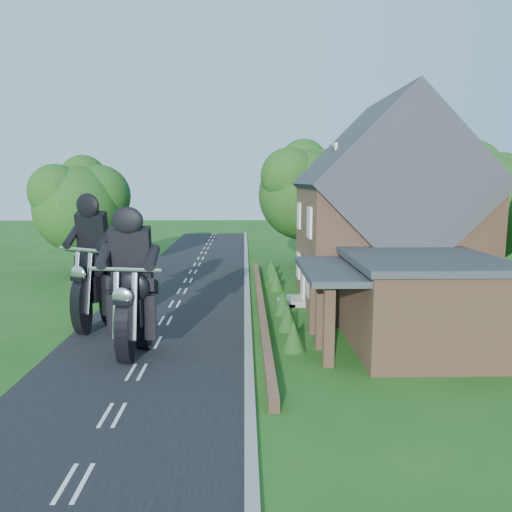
{
  "coord_description": "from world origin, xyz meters",
  "views": [
    {
      "loc": [
        3.52,
        -18.5,
        6.16
      ],
      "look_at": [
        4.03,
        3.67,
        2.8
      ],
      "focal_mm": 35.0,
      "sensor_mm": 36.0,
      "label": 1
    }
  ],
  "objects_px": {
    "garden_wall": "(261,305)",
    "annex": "(418,301)",
    "motorcycle_lead": "(134,335)",
    "motorcycle_follow": "(96,310)",
    "house": "(385,218)"
  },
  "relations": [
    {
      "from": "garden_wall",
      "to": "annex",
      "type": "xyz_separation_m",
      "value": [
        5.57,
        -5.8,
        1.57
      ]
    },
    {
      "from": "garden_wall",
      "to": "annex",
      "type": "bearing_deg",
      "value": -46.16
    },
    {
      "from": "annex",
      "to": "motorcycle_lead",
      "type": "distance_m",
      "value": 10.32
    },
    {
      "from": "motorcycle_follow",
      "to": "motorcycle_lead",
      "type": "bearing_deg",
      "value": 154.04
    },
    {
      "from": "motorcycle_follow",
      "to": "house",
      "type": "bearing_deg",
      "value": -132.65
    },
    {
      "from": "motorcycle_lead",
      "to": "motorcycle_follow",
      "type": "bearing_deg",
      "value": -44.35
    },
    {
      "from": "annex",
      "to": "motorcycle_follow",
      "type": "height_order",
      "value": "annex"
    },
    {
      "from": "annex",
      "to": "house",
      "type": "bearing_deg",
      "value": 84.76
    },
    {
      "from": "annex",
      "to": "motorcycle_follow",
      "type": "distance_m",
      "value": 12.79
    },
    {
      "from": "house",
      "to": "garden_wall",
      "type": "bearing_deg",
      "value": -170.83
    },
    {
      "from": "garden_wall",
      "to": "motorcycle_lead",
      "type": "relative_size",
      "value": 12.92
    },
    {
      "from": "garden_wall",
      "to": "house",
      "type": "height_order",
      "value": "house"
    },
    {
      "from": "house",
      "to": "motorcycle_lead",
      "type": "height_order",
      "value": "house"
    },
    {
      "from": "motorcycle_follow",
      "to": "garden_wall",
      "type": "bearing_deg",
      "value": -125.44
    },
    {
      "from": "garden_wall",
      "to": "motorcycle_lead",
      "type": "bearing_deg",
      "value": -125.7
    }
  ]
}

